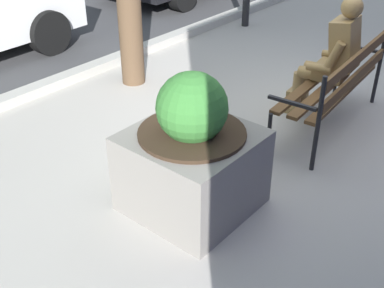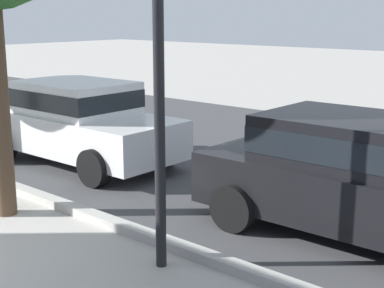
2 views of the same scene
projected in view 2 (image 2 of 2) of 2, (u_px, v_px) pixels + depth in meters
The scene contains 5 objects.
street_surface at pixel (250, 153), 11.62m from camera, with size 60.00×9.00×0.01m, color #424244.
curb_stone at pixel (66, 207), 8.23m from camera, with size 60.00×0.20×0.12m, color #B2AFA8.
parked_car_white at pixel (79, 120), 10.69m from camera, with size 4.13×1.98×1.56m.
parked_car_black at pixel (356, 173), 7.12m from camera, with size 4.13×1.98×1.56m.
lamp_post at pixel (158, 39), 5.87m from camera, with size 0.32×0.32×3.90m.
Camera 2 is at (6.51, -1.79, 2.82)m, focal length 52.85 mm.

